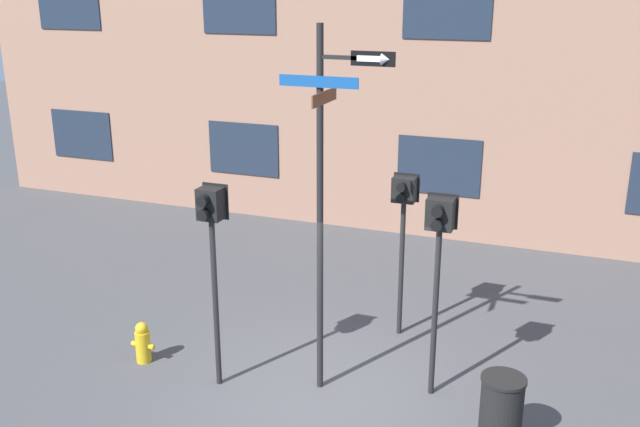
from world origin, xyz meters
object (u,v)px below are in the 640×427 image
street_sign_pole (325,189)px  trash_bin (501,412)px  pedestrian_signal_across (403,210)px  pedestrian_signal_right (439,240)px  pedestrian_signal_left (212,231)px  fire_hydrant (143,343)px

street_sign_pole → trash_bin: 3.55m
pedestrian_signal_across → trash_bin: pedestrian_signal_across is taller
pedestrian_signal_right → pedestrian_signal_across: 1.84m
pedestrian_signal_right → trash_bin: 2.29m
street_sign_pole → pedestrian_signal_left: bearing=-162.8°
pedestrian_signal_left → fire_hydrant: size_ratio=4.55×
pedestrian_signal_left → pedestrian_signal_across: size_ratio=1.10×
fire_hydrant → trash_bin: trash_bin is taller
pedestrian_signal_left → trash_bin: 4.38m
street_sign_pole → pedestrian_signal_across: size_ratio=1.88×
pedestrian_signal_right → trash_bin: (1.06, -0.90, -1.82)m
pedestrian_signal_right → pedestrian_signal_across: (-0.89, 1.60, -0.16)m
pedestrian_signal_right → trash_bin: pedestrian_signal_right is taller
pedestrian_signal_across → fire_hydrant: bearing=-146.0°
fire_hydrant → pedestrian_signal_across: bearing=34.0°
pedestrian_signal_left → pedestrian_signal_right: 3.04m
pedestrian_signal_right → pedestrian_signal_across: pedestrian_signal_right is taller
fire_hydrant → trash_bin: (5.35, -0.20, 0.17)m
street_sign_pole → pedestrian_signal_right: 1.64m
street_sign_pole → fire_hydrant: (-2.84, -0.30, -2.64)m
pedestrian_signal_left → pedestrian_signal_right: size_ratio=1.02×
pedestrian_signal_left → fire_hydrant: pedestrian_signal_left is taller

